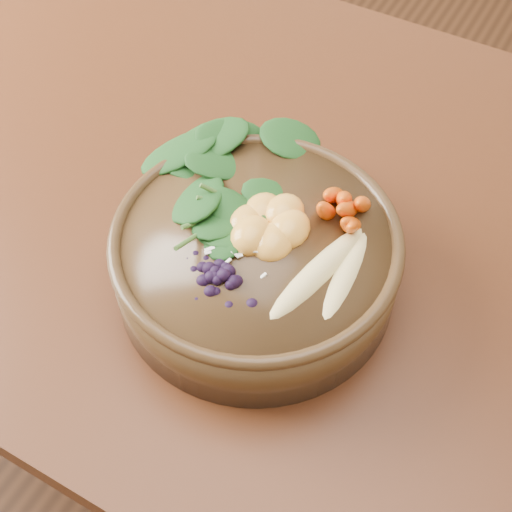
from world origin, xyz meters
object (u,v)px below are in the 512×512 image
(stoneware_bowl, at_px, (256,261))
(banana_halves, at_px, (333,264))
(blueberry_pile, at_px, (222,267))
(dining_table, at_px, (246,225))
(carrot_cluster, at_px, (346,183))
(mandarin_cluster, at_px, (268,216))
(kale_heap, at_px, (253,167))

(stoneware_bowl, relative_size, banana_halves, 1.79)
(stoneware_bowl, xyz_separation_m, blueberry_pile, (-0.00, -0.07, 0.07))
(dining_table, distance_m, blueberry_pile, 0.31)
(carrot_cluster, relative_size, blueberry_pile, 0.60)
(carrot_cluster, height_order, mandarin_cluster, carrot_cluster)
(banana_halves, bearing_deg, dining_table, 147.50)
(mandarin_cluster, bearing_deg, dining_table, 129.23)
(kale_heap, relative_size, blueberry_pile, 1.42)
(dining_table, xyz_separation_m, carrot_cluster, (0.16, -0.06, 0.23))
(carrot_cluster, distance_m, blueberry_pile, 0.17)
(kale_heap, distance_m, carrot_cluster, 0.11)
(carrot_cluster, height_order, blueberry_pile, carrot_cluster)
(mandarin_cluster, height_order, blueberry_pile, blueberry_pile)
(mandarin_cluster, bearing_deg, stoneware_bowl, -101.31)
(dining_table, xyz_separation_m, kale_heap, (0.05, -0.07, 0.21))
(banana_halves, height_order, mandarin_cluster, mandarin_cluster)
(carrot_cluster, bearing_deg, stoneware_bowl, -123.69)
(kale_heap, height_order, banana_halves, kale_heap)
(stoneware_bowl, bearing_deg, dining_table, 123.92)
(carrot_cluster, xyz_separation_m, blueberry_pile, (-0.07, -0.15, -0.02))
(stoneware_bowl, xyz_separation_m, banana_halves, (0.09, -0.00, 0.06))
(banana_halves, bearing_deg, stoneware_bowl, -177.26)
(stoneware_bowl, distance_m, carrot_cluster, 0.14)
(banana_halves, height_order, blueberry_pile, blueberry_pile)
(kale_heap, relative_size, carrot_cluster, 2.38)
(kale_heap, xyz_separation_m, blueberry_pile, (0.04, -0.14, -0.00))
(dining_table, distance_m, mandarin_cluster, 0.25)
(stoneware_bowl, height_order, carrot_cluster, carrot_cluster)
(carrot_cluster, height_order, banana_halves, carrot_cluster)
(mandarin_cluster, relative_size, blueberry_pile, 0.69)
(dining_table, relative_size, carrot_cluster, 17.70)
(dining_table, height_order, banana_halves, banana_halves)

